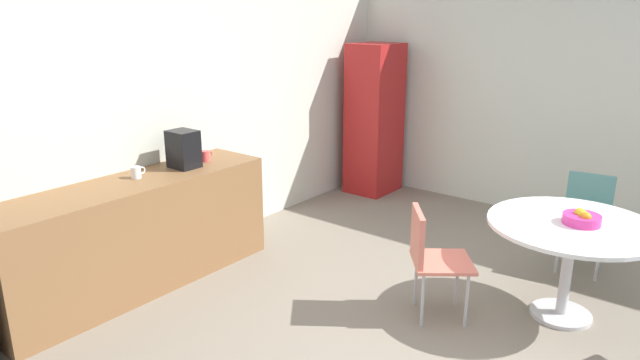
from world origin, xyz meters
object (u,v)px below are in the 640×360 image
(chair_teal, at_px, (587,211))
(coffee_maker, at_px, (183,149))
(round_table, at_px, (571,239))
(chair_coral, at_px, (429,251))
(mug_white, at_px, (205,156))
(mug_green, at_px, (136,172))
(locker_cabinet, at_px, (374,119))
(fruit_bowl, at_px, (582,218))

(chair_teal, xyz_separation_m, coffee_maker, (-2.12, 2.76, 0.54))
(round_table, relative_size, chair_coral, 1.42)
(mug_white, xyz_separation_m, mug_green, (-0.69, 0.03, 0.00))
(locker_cabinet, height_order, chair_coral, locker_cabinet)
(chair_teal, height_order, mug_white, mug_white)
(chair_coral, bearing_deg, chair_teal, -22.38)
(round_table, relative_size, chair_teal, 1.42)
(chair_coral, relative_size, fruit_bowl, 3.21)
(round_table, distance_m, fruit_bowl, 0.18)
(chair_coral, xyz_separation_m, mug_white, (-0.26, 2.11, 0.43))
(chair_teal, bearing_deg, mug_green, 132.47)
(chair_teal, height_order, coffee_maker, coffee_maker)
(mug_green, bearing_deg, chair_teal, -47.53)
(round_table, bearing_deg, chair_teal, 7.49)
(chair_teal, height_order, fruit_bowl, fruit_bowl)
(mug_green, bearing_deg, chair_coral, -66.06)
(round_table, distance_m, coffee_maker, 3.13)
(chair_coral, xyz_separation_m, coffee_maker, (-0.50, 2.09, 0.54))
(round_table, xyz_separation_m, coffee_maker, (-1.12, 2.89, 0.44))
(locker_cabinet, relative_size, fruit_bowl, 6.99)
(round_table, distance_m, mug_green, 3.34)
(locker_cabinet, xyz_separation_m, mug_white, (-2.57, 0.11, 0.04))
(mug_green, bearing_deg, round_table, -61.91)
(mug_white, height_order, coffee_maker, coffee_maker)
(mug_green, bearing_deg, locker_cabinet, -2.54)
(locker_cabinet, xyz_separation_m, mug_green, (-3.26, 0.14, 0.04))
(fruit_bowl, distance_m, mug_white, 3.09)
(round_table, height_order, fruit_bowl, fruit_bowl)
(round_table, distance_m, chair_coral, 1.01)
(chair_teal, xyz_separation_m, mug_white, (-1.88, 2.77, 0.43))
(mug_green, bearing_deg, mug_white, -2.59)
(chair_teal, bearing_deg, coffee_maker, 127.55)
(round_table, height_order, mug_white, mug_white)
(locker_cabinet, bearing_deg, round_table, -121.25)
(locker_cabinet, height_order, mug_white, locker_cabinet)
(round_table, distance_m, chair_teal, 1.01)
(round_table, bearing_deg, locker_cabinet, 58.75)
(round_table, xyz_separation_m, chair_coral, (-0.62, 0.80, -0.10))
(chair_teal, relative_size, coffee_maker, 2.59)
(round_table, height_order, chair_coral, chair_coral)
(mug_white, bearing_deg, coffee_maker, -176.73)
(chair_coral, bearing_deg, mug_green, 113.94)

